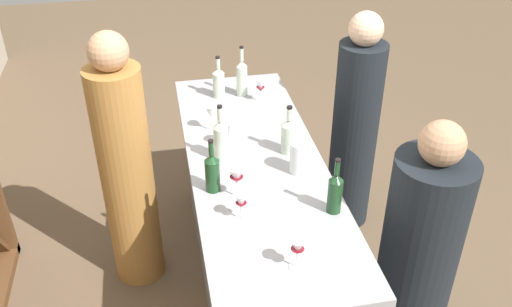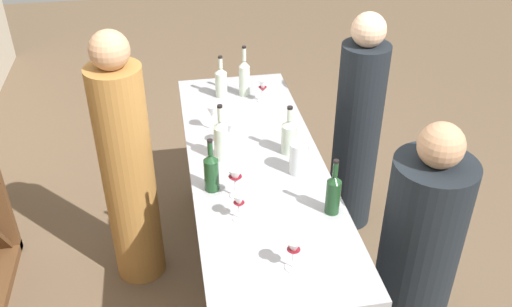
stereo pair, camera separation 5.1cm
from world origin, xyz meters
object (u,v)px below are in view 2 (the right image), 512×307
Objects in this scene: wine_glass_near_right at (229,128)px; person_left_guest at (357,132)px; wine_glass_near_left at (263,87)px; wine_glass_far_right at (212,112)px; wine_bottle_leftmost_olive_green at (333,193)px; wine_glass_far_left at (235,177)px; person_center_guest at (417,259)px; person_right_guest at (128,172)px; water_pitcher at (299,158)px; wine_glass_near_center at (294,249)px; wine_bottle_rightmost_clear_pale at (244,77)px; wine_bottle_second_left_olive_green at (211,171)px; wine_glass_far_center at (239,202)px; wine_bottle_far_right_clear_pale at (221,81)px; wine_bottle_second_right_clear_pale at (221,139)px; wine_bottle_center_clear_pale at (289,135)px.

wine_glass_near_right is 0.10× the size of person_left_guest.
wine_glass_far_right is (-0.30, 0.35, 0.01)m from wine_glass_near_left.
wine_bottle_leftmost_olive_green is 1.77× the size of wine_glass_far_left.
person_left_guest reaches higher than person_center_guest.
wine_bottle_leftmost_olive_green is 0.18× the size of person_right_guest.
wine_glass_near_right is 0.45m from water_pitcher.
wine_glass_near_left is at bearing -5.48° from wine_glass_near_center.
wine_bottle_rightmost_clear_pale reaches higher than wine_glass_near_center.
wine_bottle_second_left_olive_green is at bearing 24.41° from wine_glass_near_center.
wine_bottle_leftmost_olive_green is at bearing -150.98° from wine_glass_far_right.
wine_bottle_rightmost_clear_pale is 0.24× the size of person_center_guest.
wine_glass_near_right is (0.66, 0.40, 0.00)m from wine_bottle_leftmost_olive_green.
wine_bottle_leftmost_olive_green is 1.90× the size of wine_glass_near_left.
water_pitcher is 0.12× the size of person_center_guest.
wine_bottle_second_left_olive_green is 0.18× the size of person_right_guest.
wine_bottle_leftmost_olive_green is 2.07× the size of wine_glass_far_center.
wine_glass_near_left is at bearing -114.54° from wine_bottle_far_right_clear_pale.
wine_bottle_second_right_clear_pale is 0.64m from person_right_guest.
wine_bottle_far_right_clear_pale is 1.74× the size of wine_glass_far_right.
wine_glass_near_left is 1.50m from wine_glass_near_center.
water_pitcher is 0.11× the size of person_left_guest.
person_right_guest is at bearing 33.55° from wine_glass_near_center.
person_left_guest is at bearing -42.90° from wine_glass_far_center.
wine_glass_far_left is 0.10× the size of person_right_guest.
wine_bottle_center_clear_pale is at bearing 9.42° from wine_bottle_leftmost_olive_green.
wine_bottle_second_left_olive_green is at bearing 170.51° from wine_bottle_far_right_clear_pale.
person_center_guest is at bearing -149.31° from wine_bottle_far_right_clear_pale.
wine_glass_far_center is (0.02, 0.44, -0.02)m from wine_bottle_leftmost_olive_green.
wine_glass_far_left is at bearing 17.47° from wine_glass_near_center.
wine_glass_far_center is 0.09× the size of person_left_guest.
wine_bottle_leftmost_olive_green is 0.48m from wine_glass_far_left.
wine_glass_near_left is at bearing 40.10° from person_right_guest.
person_right_guest is (0.21, 0.53, -0.30)m from wine_bottle_second_right_clear_pale.
wine_bottle_leftmost_olive_green is 0.21× the size of person_center_guest.
wine_bottle_rightmost_clear_pale is at bearing -92.84° from wine_bottle_far_right_clear_pale.
wine_bottle_center_clear_pale is at bearing -158.80° from wine_bottle_far_right_clear_pale.
wine_glass_far_center is (-0.25, -0.10, -0.02)m from wine_bottle_second_left_olive_green.
wine_glass_near_center is 0.84m from person_center_guest.
wine_bottle_center_clear_pale is 1.88× the size of wine_glass_near_center.
person_center_guest reaches higher than wine_glass_far_center.
person_center_guest is (-1.12, 0.05, -0.07)m from person_left_guest.
wine_glass_far_center is (-1.24, 0.22, -0.03)m from wine_bottle_rightmost_clear_pale.
wine_bottle_second_left_olive_green is 0.20× the size of person_center_guest.
wine_bottle_second_right_clear_pale is 0.73m from wine_bottle_far_right_clear_pale.
person_center_guest is (-0.64, -0.90, -0.41)m from wine_bottle_second_right_clear_pale.
wine_bottle_center_clear_pale reaches higher than wine_glass_near_right.
wine_bottle_second_right_clear_pale is 1.18m from person_center_guest.
wine_bottle_rightmost_clear_pale is 2.11× the size of wine_glass_far_right.
person_center_guest is at bearing -102.09° from wine_bottle_leftmost_olive_green.
water_pitcher reaches higher than wine_glass_near_left.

